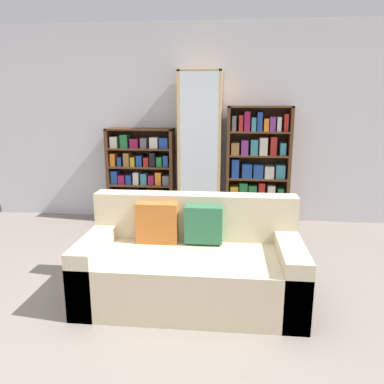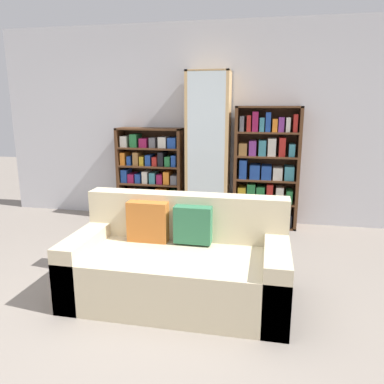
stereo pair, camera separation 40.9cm
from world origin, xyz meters
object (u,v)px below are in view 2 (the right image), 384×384
(bookshelf_left, at_px, (151,176))
(wine_bottle, at_px, (226,236))
(couch, at_px, (179,264))
(bookshelf_right, at_px, (266,170))
(display_cabinet, at_px, (208,150))

(bookshelf_left, height_order, wine_bottle, bookshelf_left)
(couch, relative_size, bookshelf_left, 1.39)
(bookshelf_right, bearing_deg, wine_bottle, -112.40)
(display_cabinet, relative_size, bookshelf_right, 1.28)
(couch, distance_m, wine_bottle, 1.20)
(couch, height_order, display_cabinet, display_cabinet)
(bookshelf_left, bearing_deg, display_cabinet, -1.16)
(bookshelf_right, bearing_deg, display_cabinet, -178.79)
(couch, bearing_deg, display_cabinet, 92.58)
(display_cabinet, height_order, wine_bottle, display_cabinet)
(display_cabinet, bearing_deg, bookshelf_right, 1.21)
(bookshelf_right, bearing_deg, bookshelf_left, 179.99)
(bookshelf_left, bearing_deg, wine_bottle, -38.98)
(bookshelf_left, bearing_deg, couch, -66.62)
(bookshelf_left, xyz_separation_m, wine_bottle, (1.20, -0.97, -0.47))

